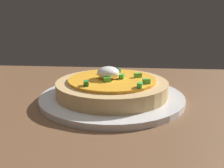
{
  "coord_description": "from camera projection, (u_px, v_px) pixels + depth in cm",
  "views": [
    {
      "loc": [
        -9.93,
        32.05,
        18.12
      ],
      "look_at": [
        -6.1,
        -11.57,
        5.78
      ],
      "focal_mm": 40.06,
      "sensor_mm": 36.0,
      "label": 1
    }
  ],
  "objects": [
    {
      "name": "plate",
      "position": [
        112.0,
        97.0,
        0.46
      ],
      "size": [
        26.3,
        26.3,
        1.06
      ],
      "primitive_type": "cylinder",
      "color": "silver",
      "rests_on": "dining_table"
    },
    {
      "name": "dining_table",
      "position": [
        63.0,
        134.0,
        0.36
      ],
      "size": [
        112.31,
        80.79,
        2.72
      ],
      "primitive_type": "cube",
      "color": "brown",
      "rests_on": "ground"
    },
    {
      "name": "pizza",
      "position": [
        112.0,
        86.0,
        0.46
      ],
      "size": [
        20.29,
        20.29,
        5.26
      ],
      "color": "tan",
      "rests_on": "plate"
    }
  ]
}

